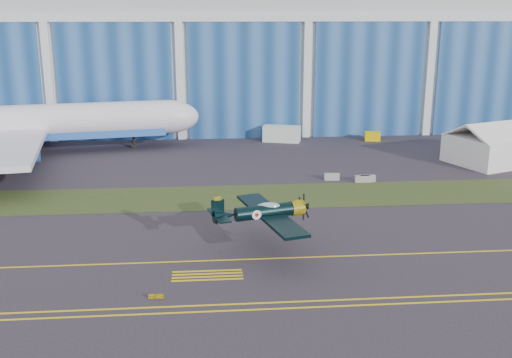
{
  "coord_description": "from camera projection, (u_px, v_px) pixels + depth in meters",
  "views": [
    {
      "loc": [
        -17.88,
        -54.85,
        21.44
      ],
      "look_at": [
        -12.67,
        5.77,
        4.5
      ],
      "focal_mm": 42.0,
      "sensor_mm": 36.0,
      "label": 1
    }
  ],
  "objects": [
    {
      "name": "ground",
      "position": [
        387.0,
        235.0,
        59.87
      ],
      "size": [
        260.0,
        260.0,
        0.0
      ],
      "primitive_type": "plane",
      "color": "#322B35",
      "rests_on": "ground"
    },
    {
      "name": "edge_line_near",
      "position": [
        443.0,
        302.0,
        45.95
      ],
      "size": [
        80.0,
        0.2,
        0.02
      ],
      "primitive_type": "cube",
      "color": "yellow",
      "rests_on": "ground"
    },
    {
      "name": "barrier_a",
      "position": [
        332.0,
        177.0,
        79.32
      ],
      "size": [
        2.04,
        0.75,
        0.9
      ],
      "primitive_type": "cube",
      "rotation": [
        0.0,
        0.0,
        -0.07
      ],
      "color": "#909C99",
      "rests_on": "ground"
    },
    {
      "name": "hold_short_ladder",
      "position": [
        207.0,
        275.0,
        50.61
      ],
      "size": [
        6.0,
        2.4,
        0.02
      ],
      "primitive_type": null,
      "color": "yellow",
      "rests_on": "ground"
    },
    {
      "name": "shipping_container",
      "position": [
        282.0,
        134.0,
        102.77
      ],
      "size": [
        6.73,
        4.22,
        2.72
      ],
      "primitive_type": "cube",
      "rotation": [
        0.0,
        0.0,
        -0.29
      ],
      "color": "silver",
      "rests_on": "ground"
    },
    {
      "name": "tent",
      "position": [
        498.0,
        142.0,
        88.03
      ],
      "size": [
        15.94,
        13.85,
        6.21
      ],
      "rotation": [
        0.0,
        0.0,
        0.36
      ],
      "color": "white",
      "rests_on": "ground"
    },
    {
      "name": "tug",
      "position": [
        372.0,
        136.0,
        103.76
      ],
      "size": [
        2.87,
        2.12,
        1.52
      ],
      "primitive_type": "cube",
      "rotation": [
        0.0,
        0.0,
        -0.2
      ],
      "color": "#F6CB00",
      "rests_on": "ground"
    },
    {
      "name": "edge_line_far",
      "position": [
        438.0,
        296.0,
        46.91
      ],
      "size": [
        80.0,
        0.2,
        0.02
      ],
      "primitive_type": "cube",
      "color": "yellow",
      "rests_on": "ground"
    },
    {
      "name": "taxiway_centreline",
      "position": [
        403.0,
        254.0,
        55.07
      ],
      "size": [
        200.0,
        0.2,
        0.02
      ],
      "primitive_type": "cube",
      "color": "yellow",
      "rests_on": "ground"
    },
    {
      "name": "barrier_b",
      "position": [
        363.0,
        179.0,
        78.27
      ],
      "size": [
        2.02,
        0.66,
        0.9
      ],
      "primitive_type": "cube",
      "rotation": [
        0.0,
        0.0,
        -0.03
      ],
      "color": "gray",
      "rests_on": "ground"
    },
    {
      "name": "barrier_c",
      "position": [
        368.0,
        179.0,
        78.48
      ],
      "size": [
        2.01,
        0.64,
        0.9
      ],
      "primitive_type": "cube",
      "rotation": [
        0.0,
        0.0,
        -0.02
      ],
      "color": "gray",
      "rests_on": "ground"
    },
    {
      "name": "grass_median",
      "position": [
        353.0,
        194.0,
        73.3
      ],
      "size": [
        260.0,
        10.0,
        0.02
      ],
      "primitive_type": "cube",
      "color": "#475128",
      "rests_on": "ground"
    },
    {
      "name": "hangar",
      "position": [
        289.0,
        45.0,
        124.76
      ],
      "size": [
        220.0,
        45.7,
        30.0
      ],
      "color": "silver",
      "rests_on": "ground"
    },
    {
      "name": "guard_board_left",
      "position": [
        156.0,
        296.0,
        46.49
      ],
      "size": [
        1.2,
        0.15,
        0.35
      ],
      "primitive_type": "cube",
      "color": "yellow",
      "rests_on": "ground"
    },
    {
      "name": "jetliner",
      "position": [
        15.0,
        84.0,
        91.15
      ],
      "size": [
        70.69,
        62.87,
        21.89
      ],
      "rotation": [
        0.0,
        0.0,
        0.16
      ],
      "color": "white",
      "rests_on": "ground"
    },
    {
      "name": "warbird",
      "position": [
        264.0,
        212.0,
        54.68
      ],
      "size": [
        13.35,
        14.88,
        3.74
      ],
      "rotation": [
        0.0,
        0.0,
        0.26
      ],
      "color": "black",
      "rests_on": "ground"
    }
  ]
}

